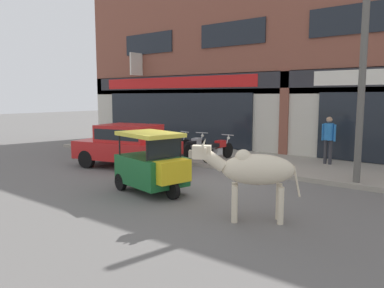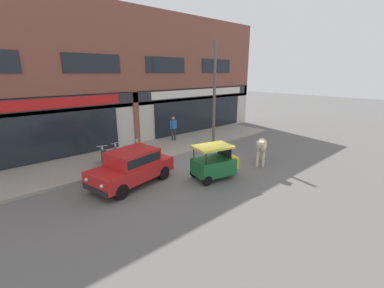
{
  "view_description": "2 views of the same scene",
  "coord_description": "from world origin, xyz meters",
  "px_view_note": "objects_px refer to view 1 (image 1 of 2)",
  "views": [
    {
      "loc": [
        6.16,
        -7.91,
        2.42
      ],
      "look_at": [
        -0.8,
        1.0,
        0.96
      ],
      "focal_mm": 35.0,
      "sensor_mm": 36.0,
      "label": 1
    },
    {
      "loc": [
        -8.15,
        -8.47,
        4.57
      ],
      "look_at": [
        0.4,
        1.0,
        0.97
      ],
      "focal_mm": 24.0,
      "sensor_mm": 36.0,
      "label": 2
    }
  ],
  "objects_px": {
    "motorcycle_1": "(195,147)",
    "motorcycle_2": "(218,149)",
    "cow": "(253,170)",
    "utility_pole": "(363,63)",
    "car_0": "(128,144)",
    "pedestrian": "(329,135)",
    "motorcycle_0": "(173,145)",
    "auto_rickshaw": "(153,167)"
  },
  "relations": [
    {
      "from": "pedestrian",
      "to": "cow",
      "type": "bearing_deg",
      "value": -84.36
    },
    {
      "from": "motorcycle_1",
      "to": "motorcycle_2",
      "type": "height_order",
      "value": "same"
    },
    {
      "from": "motorcycle_2",
      "to": "motorcycle_0",
      "type": "bearing_deg",
      "value": -179.49
    },
    {
      "from": "pedestrian",
      "to": "utility_pole",
      "type": "bearing_deg",
      "value": -56.03
    },
    {
      "from": "car_0",
      "to": "auto_rickshaw",
      "type": "height_order",
      "value": "auto_rickshaw"
    },
    {
      "from": "motorcycle_0",
      "to": "cow",
      "type": "bearing_deg",
      "value": -37.58
    },
    {
      "from": "motorcycle_1",
      "to": "motorcycle_2",
      "type": "bearing_deg",
      "value": -3.62
    },
    {
      "from": "motorcycle_0",
      "to": "utility_pole",
      "type": "relative_size",
      "value": 0.29
    },
    {
      "from": "auto_rickshaw",
      "to": "motorcycle_2",
      "type": "xyz_separation_m",
      "value": [
        -0.97,
        4.36,
        -0.14
      ]
    },
    {
      "from": "auto_rickshaw",
      "to": "utility_pole",
      "type": "relative_size",
      "value": 0.34
    },
    {
      "from": "car_0",
      "to": "motorcycle_0",
      "type": "xyz_separation_m",
      "value": [
        -0.12,
        2.44,
        -0.3
      ]
    },
    {
      "from": "cow",
      "to": "motorcycle_1",
      "type": "relative_size",
      "value": 1.06
    },
    {
      "from": "auto_rickshaw",
      "to": "motorcycle_2",
      "type": "bearing_deg",
      "value": 102.57
    },
    {
      "from": "car_0",
      "to": "motorcycle_1",
      "type": "xyz_separation_m",
      "value": [
        0.92,
        2.53,
        -0.3
      ]
    },
    {
      "from": "car_0",
      "to": "motorcycle_1",
      "type": "bearing_deg",
      "value": 70.12
    },
    {
      "from": "auto_rickshaw",
      "to": "motorcycle_1",
      "type": "bearing_deg",
      "value": 115.22
    },
    {
      "from": "motorcycle_1",
      "to": "pedestrian",
      "type": "height_order",
      "value": "pedestrian"
    },
    {
      "from": "auto_rickshaw",
      "to": "motorcycle_2",
      "type": "relative_size",
      "value": 1.17
    },
    {
      "from": "cow",
      "to": "pedestrian",
      "type": "height_order",
      "value": "pedestrian"
    },
    {
      "from": "motorcycle_2",
      "to": "pedestrian",
      "type": "height_order",
      "value": "pedestrian"
    },
    {
      "from": "cow",
      "to": "utility_pole",
      "type": "relative_size",
      "value": 0.31
    },
    {
      "from": "motorcycle_1",
      "to": "motorcycle_2",
      "type": "relative_size",
      "value": 0.99
    },
    {
      "from": "motorcycle_0",
      "to": "auto_rickshaw",
      "type": "bearing_deg",
      "value": -54.3
    },
    {
      "from": "motorcycle_0",
      "to": "motorcycle_1",
      "type": "relative_size",
      "value": 0.99
    },
    {
      "from": "motorcycle_0",
      "to": "motorcycle_1",
      "type": "distance_m",
      "value": 1.04
    },
    {
      "from": "cow",
      "to": "auto_rickshaw",
      "type": "height_order",
      "value": "cow"
    },
    {
      "from": "motorcycle_0",
      "to": "utility_pole",
      "type": "height_order",
      "value": "utility_pole"
    },
    {
      "from": "auto_rickshaw",
      "to": "motorcycle_0",
      "type": "relative_size",
      "value": 1.19
    },
    {
      "from": "auto_rickshaw",
      "to": "motorcycle_1",
      "type": "height_order",
      "value": "auto_rickshaw"
    },
    {
      "from": "cow",
      "to": "motorcycle_1",
      "type": "xyz_separation_m",
      "value": [
        -5.1,
        4.81,
        -0.49
      ]
    },
    {
      "from": "auto_rickshaw",
      "to": "pedestrian",
      "type": "xyz_separation_m",
      "value": [
        2.39,
        5.98,
        0.46
      ]
    },
    {
      "from": "cow",
      "to": "motorcycle_0",
      "type": "height_order",
      "value": "cow"
    },
    {
      "from": "cow",
      "to": "utility_pole",
      "type": "bearing_deg",
      "value": 78.07
    },
    {
      "from": "car_0",
      "to": "pedestrian",
      "type": "relative_size",
      "value": 2.38
    },
    {
      "from": "motorcycle_1",
      "to": "pedestrian",
      "type": "bearing_deg",
      "value": 19.07
    },
    {
      "from": "cow",
      "to": "utility_pole",
      "type": "height_order",
      "value": "utility_pole"
    },
    {
      "from": "motorcycle_0",
      "to": "pedestrian",
      "type": "height_order",
      "value": "pedestrian"
    },
    {
      "from": "motorcycle_0",
      "to": "pedestrian",
      "type": "distance_m",
      "value": 5.78
    },
    {
      "from": "motorcycle_0",
      "to": "motorcycle_1",
      "type": "height_order",
      "value": "same"
    },
    {
      "from": "car_0",
      "to": "cow",
      "type": "bearing_deg",
      "value": -20.74
    },
    {
      "from": "motorcycle_0",
      "to": "pedestrian",
      "type": "xyz_separation_m",
      "value": [
        5.51,
        1.64,
        0.6
      ]
    },
    {
      "from": "pedestrian",
      "to": "car_0",
      "type": "bearing_deg",
      "value": -142.88
    }
  ]
}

